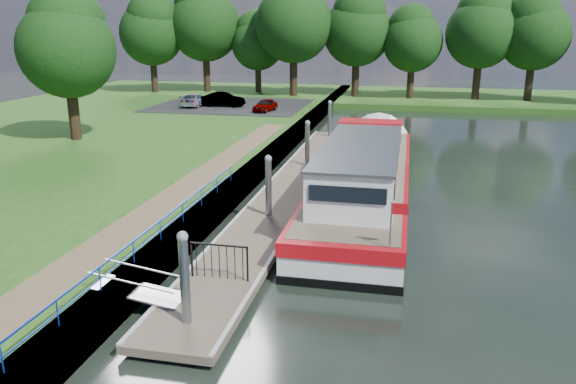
% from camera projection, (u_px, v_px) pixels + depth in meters
% --- Properties ---
extents(ground, '(160.00, 160.00, 0.00)m').
position_uv_depth(ground, '(195.00, 326.00, 15.45)').
color(ground, black).
rests_on(ground, ground).
extents(bank_edge, '(1.10, 90.00, 0.78)m').
position_uv_depth(bank_edge, '(252.00, 174.00, 29.93)').
color(bank_edge, '#473D2D').
rests_on(bank_edge, ground).
extents(far_bank, '(60.00, 18.00, 0.60)m').
position_uv_depth(far_bank, '(470.00, 99.00, 61.75)').
color(far_bank, '#224C15').
rests_on(far_bank, ground).
extents(footpath, '(1.60, 40.00, 0.05)m').
position_uv_depth(footpath, '(165.00, 203.00, 23.62)').
color(footpath, brown).
rests_on(footpath, riverbank).
extents(carpark, '(14.00, 12.00, 0.06)m').
position_uv_depth(carpark, '(231.00, 105.00, 53.08)').
color(carpark, black).
rests_on(carpark, riverbank).
extents(blue_fence, '(0.04, 18.04, 0.72)m').
position_uv_depth(blue_fence, '(147.00, 236.00, 18.45)').
color(blue_fence, '#0C2DBF').
rests_on(blue_fence, riverbank).
extents(pontoon, '(2.50, 30.00, 0.56)m').
position_uv_depth(pontoon, '(291.00, 190.00, 27.60)').
color(pontoon, brown).
rests_on(pontoon, ground).
extents(mooring_piles, '(0.30, 27.30, 3.55)m').
position_uv_depth(mooring_piles, '(291.00, 169.00, 27.29)').
color(mooring_piles, gray).
rests_on(mooring_piles, ground).
extents(gangway, '(2.58, 1.00, 0.92)m').
position_uv_depth(gangway, '(139.00, 291.00, 16.12)').
color(gangway, '#A5A8AD').
rests_on(gangway, ground).
extents(gate_panel, '(1.85, 0.05, 1.15)m').
position_uv_depth(gate_panel, '(219.00, 256.00, 17.19)').
color(gate_panel, black).
rests_on(gate_panel, ground).
extents(barge, '(4.36, 21.15, 4.78)m').
position_uv_depth(barge, '(366.00, 175.00, 26.98)').
color(barge, black).
rests_on(barge, ground).
extents(horizon_trees, '(54.38, 10.03, 12.87)m').
position_uv_depth(horizon_trees, '(345.00, 27.00, 59.21)').
color(horizon_trees, '#332316').
rests_on(horizon_trees, ground).
extents(bank_tree_a, '(6.12, 6.12, 9.72)m').
position_uv_depth(bank_tree_a, '(67.00, 42.00, 35.52)').
color(bank_tree_a, '#332316').
rests_on(bank_tree_a, riverbank).
extents(car_a, '(1.87, 3.34, 1.07)m').
position_uv_depth(car_a, '(265.00, 105.00, 48.93)').
color(car_a, '#999999').
rests_on(car_a, carpark).
extents(car_b, '(3.97, 1.46, 1.30)m').
position_uv_depth(car_b, '(223.00, 99.00, 51.90)').
color(car_b, '#999999').
rests_on(car_b, carpark).
extents(car_c, '(1.68, 4.05, 1.17)m').
position_uv_depth(car_c, '(195.00, 100.00, 52.11)').
color(car_c, '#999999').
rests_on(car_c, carpark).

